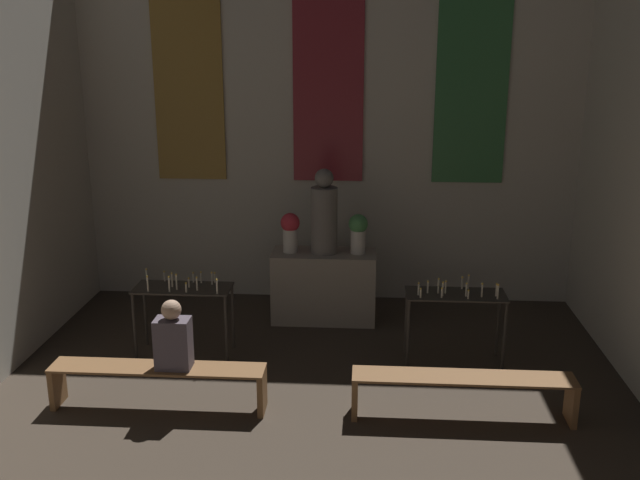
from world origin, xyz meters
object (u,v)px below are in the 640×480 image
object	(u,v)px
altar	(324,286)
candle_rack_left	(183,296)
flower_vase_left	(290,230)
flower_vase_right	(358,231)
statue	(324,215)
pew_back_right	(463,387)
candle_rack_right	(455,303)
person_seated	(173,338)
pew_back_left	(158,377)

from	to	relation	value
altar	candle_rack_left	size ratio (longest dim) A/B	1.20
flower_vase_left	flower_vase_right	world-z (taller)	same
candle_rack_left	flower_vase_right	bearing A→B (deg)	30.56
statue	pew_back_right	distance (m)	3.23
candle_rack_right	person_seated	distance (m)	3.31
statue	flower_vase_right	size ratio (longest dim) A/B	2.13
person_seated	flower_vase_right	bearing A→B (deg)	54.45
statue	pew_back_right	bearing A→B (deg)	-58.64
pew_back_left	candle_rack_left	bearing A→B (deg)	92.41
statue	flower_vase_left	world-z (taller)	statue
statue	flower_vase_left	size ratio (longest dim) A/B	2.13
candle_rack_right	altar	bearing A→B (deg)	142.88
candle_rack_right	person_seated	xyz separation A→B (m)	(-3.02, -1.35, 0.05)
altar	candle_rack_left	world-z (taller)	candle_rack_left
candle_rack_right	flower_vase_right	bearing A→B (deg)	133.57
candle_rack_left	candle_rack_right	xyz separation A→B (m)	(3.26, -0.00, -0.00)
flower_vase_left	pew_back_right	distance (m)	3.41
flower_vase_right	pew_back_left	distance (m)	3.41
statue	candle_rack_right	bearing A→B (deg)	-37.12
flower_vase_right	pew_back_right	distance (m)	2.96
altar	pew_back_left	distance (m)	3.03
flower_vase_left	candle_rack_right	size ratio (longest dim) A/B	0.46
flower_vase_right	pew_back_left	world-z (taller)	flower_vase_right
statue	pew_back_left	distance (m)	3.23
statue	flower_vase_right	bearing A→B (deg)	0.00
altar	candle_rack_left	bearing A→B (deg)	-142.92
candle_rack_left	pew_back_left	xyz separation A→B (m)	(0.06, -1.35, -0.40)
altar	candle_rack_right	xyz separation A→B (m)	(1.63, -1.23, 0.26)
flower_vase_right	person_seated	xyz separation A→B (m)	(-1.84, -2.58, -0.47)
candle_rack_left	candle_rack_right	bearing A→B (deg)	-0.04
candle_rack_right	person_seated	bearing A→B (deg)	-155.96
flower_vase_left	candle_rack_left	xyz separation A→B (m)	(-1.17, -1.23, -0.52)
statue	person_seated	xyz separation A→B (m)	(-1.39, -2.58, -0.69)
candle_rack_right	pew_back_right	xyz separation A→B (m)	(-0.06, -1.35, -0.40)
flower_vase_left	person_seated	world-z (taller)	flower_vase_left
candle_rack_left	person_seated	xyz separation A→B (m)	(0.24, -1.35, 0.05)
altar	candle_rack_right	world-z (taller)	candle_rack_right
statue	flower_vase_left	xyz separation A→B (m)	(-0.46, 0.00, -0.21)
flower_vase_left	candle_rack_left	bearing A→B (deg)	-133.61
pew_back_right	candle_rack_left	bearing A→B (deg)	157.15
altar	candle_rack_left	xyz separation A→B (m)	(-1.63, -1.23, 0.26)
pew_back_right	candle_rack_right	bearing A→B (deg)	87.55
flower_vase_right	pew_back_left	size ratio (longest dim) A/B	0.24
altar	pew_back_left	xyz separation A→B (m)	(-1.57, -2.58, -0.13)
pew_back_left	altar	bearing A→B (deg)	58.64
pew_back_left	person_seated	bearing A→B (deg)	0.00
altar	flower_vase_right	xyz separation A→B (m)	(0.46, 0.00, 0.79)
statue	person_seated	distance (m)	3.01
statue	pew_back_left	bearing A→B (deg)	-121.36
statue	pew_back_left	size ratio (longest dim) A/B	0.51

